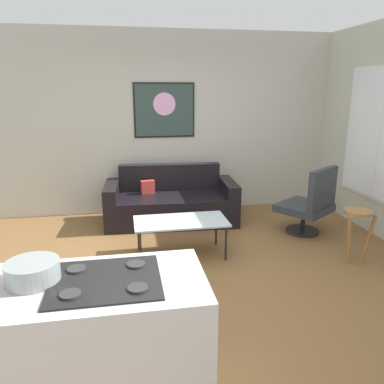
{
  "coord_description": "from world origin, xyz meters",
  "views": [
    {
      "loc": [
        -0.73,
        -3.52,
        1.94
      ],
      "look_at": [
        0.07,
        0.9,
        0.7
      ],
      "focal_mm": 35.23,
      "sensor_mm": 36.0,
      "label": 1
    }
  ],
  "objects_px": {
    "coffee_table": "(181,223)",
    "couch": "(171,203)",
    "bar_stool": "(357,223)",
    "mixing_bowl": "(33,272)",
    "armchair": "(310,204)",
    "wall_painting": "(164,110)"
  },
  "relations": [
    {
      "from": "wall_painting",
      "to": "coffee_table",
      "type": "bearing_deg",
      "value": -90.72
    },
    {
      "from": "armchair",
      "to": "mixing_bowl",
      "type": "height_order",
      "value": "mixing_bowl"
    },
    {
      "from": "couch",
      "to": "armchair",
      "type": "distance_m",
      "value": 1.99
    },
    {
      "from": "bar_stool",
      "to": "wall_painting",
      "type": "bearing_deg",
      "value": 129.83
    },
    {
      "from": "wall_painting",
      "to": "mixing_bowl",
      "type": "bearing_deg",
      "value": -106.46
    },
    {
      "from": "armchair",
      "to": "bar_stool",
      "type": "bearing_deg",
      "value": -82.95
    },
    {
      "from": "mixing_bowl",
      "to": "bar_stool",
      "type": "bearing_deg",
      "value": 27.84
    },
    {
      "from": "bar_stool",
      "to": "mixing_bowl",
      "type": "bearing_deg",
      "value": -152.16
    },
    {
      "from": "couch",
      "to": "coffee_table",
      "type": "distance_m",
      "value": 1.23
    },
    {
      "from": "bar_stool",
      "to": "couch",
      "type": "bearing_deg",
      "value": 137.27
    },
    {
      "from": "coffee_table",
      "to": "bar_stool",
      "type": "height_order",
      "value": "bar_stool"
    },
    {
      "from": "bar_stool",
      "to": "wall_painting",
      "type": "relative_size",
      "value": 0.66
    },
    {
      "from": "couch",
      "to": "bar_stool",
      "type": "relative_size",
      "value": 3.16
    },
    {
      "from": "coffee_table",
      "to": "couch",
      "type": "bearing_deg",
      "value": 88.26
    },
    {
      "from": "coffee_table",
      "to": "bar_stool",
      "type": "relative_size",
      "value": 1.76
    },
    {
      "from": "coffee_table",
      "to": "mixing_bowl",
      "type": "bearing_deg",
      "value": -117.8
    },
    {
      "from": "armchair",
      "to": "mixing_bowl",
      "type": "bearing_deg",
      "value": -139.68
    },
    {
      "from": "armchair",
      "to": "mixing_bowl",
      "type": "relative_size",
      "value": 3.25
    },
    {
      "from": "couch",
      "to": "wall_painting",
      "type": "bearing_deg",
      "value": 91.59
    },
    {
      "from": "armchair",
      "to": "wall_painting",
      "type": "height_order",
      "value": "wall_painting"
    },
    {
      "from": "bar_stool",
      "to": "mixing_bowl",
      "type": "height_order",
      "value": "mixing_bowl"
    },
    {
      "from": "coffee_table",
      "to": "armchair",
      "type": "relative_size",
      "value": 1.16
    }
  ]
}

